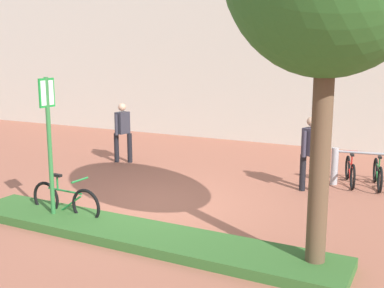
{
  "coord_description": "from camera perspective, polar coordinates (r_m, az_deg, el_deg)",
  "views": [
    {
      "loc": [
        4.98,
        -7.95,
        3.07
      ],
      "look_at": [
        0.12,
        1.47,
        1.07
      ],
      "focal_mm": 44.14,
      "sensor_mm": 36.0,
      "label": 1
    }
  ],
  "objects": [
    {
      "name": "planter_strip",
      "position": [
        8.19,
        -6.67,
        -10.8
      ],
      "size": [
        7.0,
        1.1,
        0.16
      ],
      "primitive_type": "cube",
      "color": "#336028",
      "rests_on": "ground"
    },
    {
      "name": "ground_plane",
      "position": [
        9.87,
        -4.58,
        -7.47
      ],
      "size": [
        60.0,
        60.0,
        0.0
      ],
      "primitive_type": "plane",
      "color": "#9E5B47"
    },
    {
      "name": "bollard_steel",
      "position": [
        11.81,
        16.84,
        -2.59
      ],
      "size": [
        0.16,
        0.16,
        0.9
      ],
      "primitive_type": "cylinder",
      "color": "#ADADB2",
      "rests_on": "ground"
    },
    {
      "name": "person_suited_navy",
      "position": [
        10.99,
        14.13,
        -0.58
      ],
      "size": [
        0.42,
        0.58,
        1.72
      ],
      "color": "black",
      "rests_on": "ground"
    },
    {
      "name": "parking_sign_post",
      "position": [
        8.91,
        -16.92,
        1.68
      ],
      "size": [
        0.08,
        0.36,
        2.69
      ],
      "color": "#2D7238",
      "rests_on": "ground"
    },
    {
      "name": "bike_at_sign",
      "position": [
        9.31,
        -15.04,
        -6.68
      ],
      "size": [
        1.68,
        0.42,
        0.86
      ],
      "color": "black",
      "rests_on": "ground"
    },
    {
      "name": "person_suited_dark",
      "position": [
        13.72,
        -8.38,
        1.83
      ],
      "size": [
        0.51,
        0.61,
        1.72
      ],
      "color": "black",
      "rests_on": "ground"
    }
  ]
}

